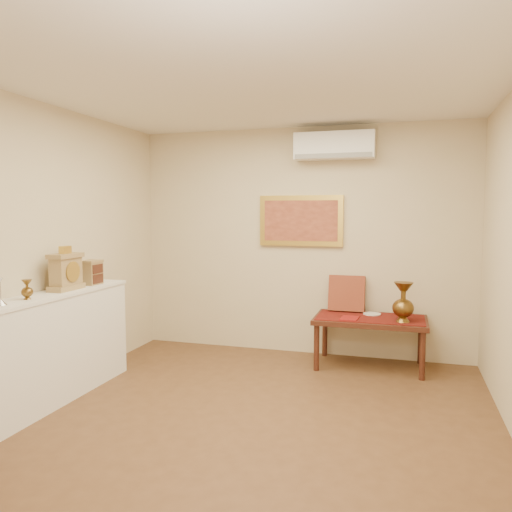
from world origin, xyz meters
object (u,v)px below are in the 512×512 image
at_px(brass_urn_tall, 403,298).
at_px(mantel_clock, 66,271).
at_px(low_table, 370,324).
at_px(display_ledge, 48,349).
at_px(wooden_chest, 91,272).

distance_m(brass_urn_tall, mantel_clock, 3.36).
height_order(mantel_clock, low_table, mantel_clock).
relative_size(display_ledge, mantel_clock, 4.93).
bearing_deg(low_table, mantel_clock, -148.65).
relative_size(brass_urn_tall, wooden_chest, 2.07).
distance_m(display_ledge, low_table, 3.27).
distance_m(mantel_clock, low_table, 3.18).
relative_size(brass_urn_tall, mantel_clock, 1.23).
height_order(display_ledge, mantel_clock, mantel_clock).
height_order(brass_urn_tall, display_ledge, brass_urn_tall).
bearing_deg(display_ledge, low_table, 35.10).
bearing_deg(low_table, brass_urn_tall, -22.64).
height_order(brass_urn_tall, low_table, brass_urn_tall).
distance_m(display_ledge, mantel_clock, 0.71).
xyz_separation_m(brass_urn_tall, display_ledge, (-3.02, -1.74, -0.32)).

